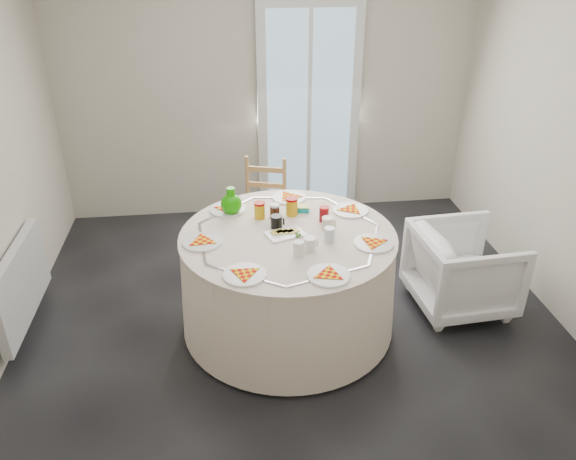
{
  "coord_description": "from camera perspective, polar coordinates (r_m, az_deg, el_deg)",
  "views": [
    {
      "loc": [
        -0.45,
        -3.35,
        2.62
      ],
      "look_at": [
        -0.04,
        0.0,
        0.8
      ],
      "focal_mm": 35.0,
      "sensor_mm": 36.0,
      "label": 1
    }
  ],
  "objects": [
    {
      "name": "green_pitcher",
      "position": [
        4.12,
        -5.79,
        2.99
      ],
      "size": [
        0.16,
        0.16,
        0.2
      ],
      "primitive_type": null,
      "rotation": [
        0.0,
        0.0,
        0.05
      ],
      "color": "#1A9A03",
      "rests_on": "table"
    },
    {
      "name": "cheese_platter",
      "position": [
        3.85,
        -0.28,
        -0.41
      ],
      "size": [
        0.3,
        0.24,
        0.03
      ],
      "primitive_type": null,
      "rotation": [
        0.0,
        0.0,
        0.33
      ],
      "color": "silver",
      "rests_on": "table"
    },
    {
      "name": "table",
      "position": [
        4.06,
        -0.0,
        -5.29
      ],
      "size": [
        1.55,
        1.55,
        0.78
      ],
      "primitive_type": "cylinder",
      "color": "silver",
      "rests_on": "floor"
    },
    {
      "name": "jar_cluster",
      "position": [
        4.03,
        0.22,
        1.75
      ],
      "size": [
        0.56,
        0.36,
        0.15
      ],
      "primitive_type": null,
      "rotation": [
        0.0,
        0.0,
        0.22
      ],
      "color": "#965A19",
      "rests_on": "table"
    },
    {
      "name": "radiator",
      "position": [
        4.46,
        -25.46,
        -4.98
      ],
      "size": [
        0.07,
        1.0,
        0.55
      ],
      "primitive_type": "cube",
      "color": "silver",
      "rests_on": "floor"
    },
    {
      "name": "floor",
      "position": [
        4.28,
        0.55,
        -9.47
      ],
      "size": [
        4.0,
        4.0,
        0.0
      ],
      "primitive_type": "plane",
      "color": "black",
      "rests_on": "ground"
    },
    {
      "name": "wooden_chair",
      "position": [
        4.93,
        -2.6,
        2.39
      ],
      "size": [
        0.48,
        0.47,
        0.88
      ],
      "primitive_type": null,
      "rotation": [
        0.0,
        0.0,
        -0.28
      ],
      "color": "tan",
      "rests_on": "floor"
    },
    {
      "name": "armchair",
      "position": [
        4.46,
        17.45,
        -3.15
      ],
      "size": [
        0.71,
        0.75,
        0.72
      ],
      "primitive_type": "imported",
      "rotation": [
        0.0,
        0.0,
        1.64
      ],
      "color": "white",
      "rests_on": "floor"
    },
    {
      "name": "glass_door",
      "position": [
        5.6,
        2.12,
        11.96
      ],
      "size": [
        1.0,
        0.08,
        2.1
      ],
      "primitive_type": "cube",
      "color": "silver",
      "rests_on": "floor"
    },
    {
      "name": "mugs_glasses",
      "position": [
        3.84,
        1.68,
        0.15
      ],
      "size": [
        0.7,
        0.7,
        0.11
      ],
      "primitive_type": null,
      "rotation": [
        0.0,
        0.0,
        0.17
      ],
      "color": "gray",
      "rests_on": "table"
    },
    {
      "name": "place_settings",
      "position": [
        3.86,
        -0.0,
        -0.39
      ],
      "size": [
        1.45,
        1.45,
        0.03
      ],
      "primitive_type": null,
      "rotation": [
        0.0,
        0.0,
        0.01
      ],
      "color": "white",
      "rests_on": "table"
    },
    {
      "name": "butter_tub",
      "position": [
        4.17,
        1.39,
        2.18
      ],
      "size": [
        0.12,
        0.1,
        0.05
      ],
      "primitive_type": "cube",
      "rotation": [
        0.0,
        0.0,
        -0.13
      ],
      "color": "#0B9EA1",
      "rests_on": "table"
    },
    {
      "name": "wall_back",
      "position": [
        5.53,
        -2.15,
        14.45
      ],
      "size": [
        4.0,
        0.02,
        2.6
      ],
      "primitive_type": "cube",
      "color": "#BCB5A3",
      "rests_on": "floor"
    }
  ]
}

